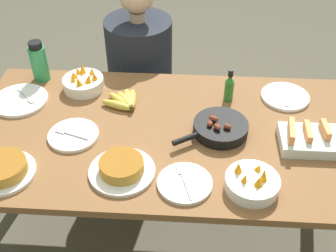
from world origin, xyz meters
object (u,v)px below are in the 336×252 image
object	(u,v)px
fruit_bowl_mango	(83,82)
fruit_bowl_citrus	(252,182)
hot_sauce_bottle	(229,87)
banana_bunch	(125,101)
person_figure	(141,87)
frittata_plate_center	(3,170)
skillet	(220,128)
empty_plate_near_front	(285,97)
frittata_plate_side	(122,168)
empty_plate_far_right	(73,135)
empty_plate_far_left	(185,183)
melon_tray	(315,140)
empty_plate_mid_edge	(20,100)
water_bottle	(39,62)

from	to	relation	value
fruit_bowl_mango	fruit_bowl_citrus	world-z (taller)	fruit_bowl_mango
hot_sauce_bottle	banana_bunch	bearing A→B (deg)	-172.10
banana_bunch	person_figure	xyz separation A→B (m)	(0.01, 0.52, -0.28)
banana_bunch	frittata_plate_center	distance (m)	0.63
skillet	fruit_bowl_citrus	bearing A→B (deg)	77.08
skillet	fruit_bowl_citrus	world-z (taller)	fruit_bowl_citrus
empty_plate_near_front	person_figure	xyz separation A→B (m)	(-0.76, 0.42, -0.27)
frittata_plate_side	empty_plate_far_right	distance (m)	0.32
empty_plate_near_front	fruit_bowl_citrus	size ratio (longest dim) A/B	1.12
empty_plate_far_left	banana_bunch	bearing A→B (deg)	121.17
skillet	fruit_bowl_mango	bearing A→B (deg)	-56.36
frittata_plate_side	fruit_bowl_citrus	size ratio (longest dim) A/B	1.28
melon_tray	empty_plate_mid_edge	size ratio (longest dim) A/B	1.13
empty_plate_far_left	fruit_bowl_mango	world-z (taller)	fruit_bowl_mango
water_bottle	frittata_plate_center	bearing A→B (deg)	-85.92
banana_bunch	frittata_plate_center	size ratio (longest dim) A/B	0.72
banana_bunch	empty_plate_near_front	world-z (taller)	banana_bunch
frittata_plate_side	empty_plate_mid_edge	world-z (taller)	frittata_plate_side
empty_plate_near_front	empty_plate_far_left	distance (m)	0.76
fruit_bowl_mango	empty_plate_mid_edge	bearing A→B (deg)	-155.65
hot_sauce_bottle	fruit_bowl_citrus	bearing A→B (deg)	-83.75
banana_bunch	frittata_plate_side	bearing A→B (deg)	-83.58
banana_bunch	empty_plate_far_left	bearing A→B (deg)	-58.83
frittata_plate_center	empty_plate_far_right	distance (m)	0.32
hot_sauce_bottle	person_figure	size ratio (longest dim) A/B	0.15
empty_plate_near_front	frittata_plate_side	bearing A→B (deg)	-142.68
empty_plate_far_left	hot_sauce_bottle	world-z (taller)	hot_sauce_bottle
empty_plate_mid_edge	water_bottle	xyz separation A→B (m)	(0.05, 0.20, 0.09)
fruit_bowl_mango	water_bottle	xyz separation A→B (m)	(-0.23, 0.08, 0.06)
banana_bunch	fruit_bowl_mango	world-z (taller)	fruit_bowl_mango
empty_plate_far_left	fruit_bowl_mango	distance (m)	0.81
melon_tray	empty_plate_far_left	size ratio (longest dim) A/B	1.41
frittata_plate_side	empty_plate_far_left	world-z (taller)	frittata_plate_side
frittata_plate_side	empty_plate_far_left	bearing A→B (deg)	-10.75
frittata_plate_side	person_figure	distance (m)	1.01
empty_plate_near_front	fruit_bowl_citrus	xyz separation A→B (m)	(-0.22, -0.60, 0.02)
fruit_bowl_citrus	hot_sauce_bottle	bearing A→B (deg)	96.25
empty_plate_far_left	hot_sauce_bottle	xyz separation A→B (m)	(0.19, 0.56, 0.07)
frittata_plate_side	frittata_plate_center	bearing A→B (deg)	-175.38
fruit_bowl_mango	frittata_plate_center	bearing A→B (deg)	-107.18
skillet	person_figure	distance (m)	0.87
empty_plate_mid_edge	person_figure	xyz separation A→B (m)	(0.51, 0.53, -0.27)
fruit_bowl_mango	person_figure	bearing A→B (deg)	60.31
frittata_plate_side	empty_plate_far_right	xyz separation A→B (m)	(-0.24, 0.20, -0.02)
skillet	fruit_bowl_mango	world-z (taller)	fruit_bowl_mango
empty_plate_far_right	person_figure	size ratio (longest dim) A/B	0.19
empty_plate_mid_edge	hot_sauce_bottle	distance (m)	1.00
frittata_plate_center	person_figure	size ratio (longest dim) A/B	0.22
frittata_plate_center	person_figure	distance (m)	1.13
skillet	empty_plate_far_right	xyz separation A→B (m)	(-0.63, -0.07, -0.02)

